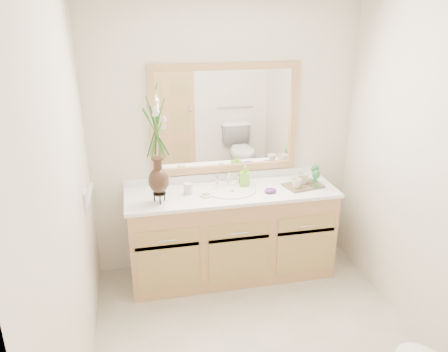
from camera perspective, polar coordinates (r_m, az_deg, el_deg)
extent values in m
plane|color=beige|center=(3.42, 5.06, -21.65)|extent=(2.60, 2.60, 0.00)
cube|color=silver|center=(3.93, 0.11, 4.59)|extent=(2.40, 0.02, 2.40)
cube|color=silver|center=(1.75, 19.65, -20.00)|extent=(2.40, 0.02, 2.40)
cube|color=silver|center=(2.67, -19.65, -5.01)|extent=(0.02, 2.60, 2.40)
cube|color=silver|center=(3.31, 26.08, -0.89)|extent=(0.02, 2.60, 2.40)
cube|color=tan|center=(3.99, 0.98, -7.67)|extent=(1.80, 0.55, 0.80)
cube|color=white|center=(3.80, 1.02, -2.18)|extent=(1.84, 0.57, 0.03)
ellipsoid|color=white|center=(3.80, 1.08, -2.85)|extent=(0.38, 0.30, 0.12)
cylinder|color=silver|center=(3.92, 0.50, -0.34)|extent=(0.02, 0.02, 0.11)
cylinder|color=silver|center=(3.91, -0.94, -0.66)|extent=(0.02, 0.02, 0.08)
cylinder|color=silver|center=(3.95, 1.91, -0.43)|extent=(0.02, 0.02, 0.08)
cube|color=white|center=(3.86, 0.17, 7.43)|extent=(1.20, 0.01, 0.85)
cube|color=tan|center=(3.78, 0.20, 14.13)|extent=(1.32, 0.04, 0.06)
cube|color=tan|center=(3.99, 0.19, 1.04)|extent=(1.32, 0.04, 0.06)
cube|color=tan|center=(3.78, -9.25, 6.84)|extent=(0.06, 0.04, 0.85)
cube|color=tan|center=(4.04, 9.05, 7.76)|extent=(0.06, 0.04, 0.85)
cube|color=white|center=(3.45, -17.59, -2.80)|extent=(0.02, 0.12, 0.12)
cylinder|color=black|center=(3.59, -8.44, -2.26)|extent=(0.11, 0.11, 0.01)
ellipsoid|color=#301C15|center=(3.55, -8.53, -0.60)|extent=(0.16, 0.16, 0.21)
cylinder|color=#301C15|center=(3.50, -8.65, 1.46)|extent=(0.07, 0.07, 0.10)
cylinder|color=#4C7A33|center=(3.43, -8.88, 5.41)|extent=(0.06, 0.06, 0.39)
cylinder|color=beige|center=(3.74, -4.73, -1.63)|extent=(0.07, 0.07, 0.10)
cylinder|color=beige|center=(3.70, -2.38, -2.52)|extent=(0.11, 0.11, 0.01)
cube|color=beige|center=(3.69, -2.38, -2.28)|extent=(0.07, 0.05, 0.02)
imported|color=#76D031|center=(3.89, 2.75, -0.06)|extent=(0.10, 0.10, 0.17)
ellipsoid|color=#5C297B|center=(3.78, 6.07, -1.88)|extent=(0.12, 0.11, 0.04)
cube|color=brown|center=(3.96, 10.28, -1.22)|extent=(0.37, 0.28, 0.02)
imported|color=beige|center=(3.86, 9.44, -0.91)|extent=(0.09, 0.09, 0.09)
imported|color=beige|center=(3.96, 10.23, -0.24)|extent=(0.14, 0.14, 0.11)
cylinder|color=#257133|center=(3.93, 11.83, -1.31)|extent=(0.06, 0.06, 0.01)
cylinder|color=#257133|center=(3.91, 11.89, -0.66)|extent=(0.01, 0.01, 0.10)
ellipsoid|color=#257133|center=(3.89, 11.95, 0.17)|extent=(0.07, 0.07, 0.08)
cylinder|color=#257133|center=(4.05, 11.70, -0.62)|extent=(0.07, 0.07, 0.01)
cylinder|color=#257133|center=(4.03, 11.75, 0.05)|extent=(0.01, 0.01, 0.10)
ellipsoid|color=#257133|center=(4.01, 11.82, 0.89)|extent=(0.07, 0.07, 0.08)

